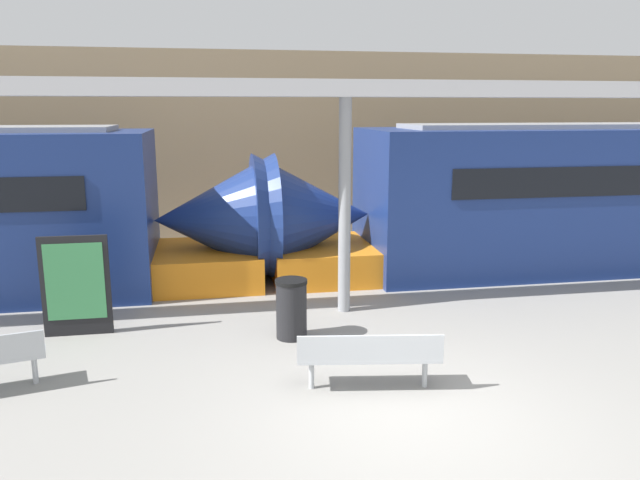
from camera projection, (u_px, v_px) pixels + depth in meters
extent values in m
plane|color=gray|center=(410.00, 415.00, 7.33)|extent=(60.00, 60.00, 0.00)
cube|color=#9E8460|center=(290.00, 147.00, 16.71)|extent=(56.00, 0.20, 5.00)
cone|color=navy|center=(312.00, 216.00, 13.10)|extent=(2.46, 2.63, 2.63)
cube|color=orange|center=(322.00, 260.00, 13.34)|extent=(2.21, 2.46, 0.70)
cone|color=navy|center=(216.00, 219.00, 12.74)|extent=(2.46, 2.63, 2.63)
cube|color=orange|center=(206.00, 265.00, 12.90)|extent=(2.21, 2.46, 0.70)
cube|color=#ADB2B7|center=(369.00, 356.00, 7.97)|extent=(1.87, 0.71, 0.04)
cube|color=#ADB2B7|center=(371.00, 348.00, 7.73)|extent=(1.81, 0.31, 0.34)
cylinder|color=#ADB2B7|center=(311.00, 373.00, 7.99)|extent=(0.07, 0.07, 0.41)
cylinder|color=#ADB2B7|center=(425.00, 372.00, 8.04)|extent=(0.07, 0.07, 0.41)
cylinder|color=#ADB2B7|center=(35.00, 369.00, 8.14)|extent=(0.07, 0.07, 0.41)
cylinder|color=black|center=(291.00, 311.00, 9.71)|extent=(0.48, 0.48, 0.88)
cylinder|color=black|center=(291.00, 282.00, 9.61)|extent=(0.50, 0.50, 0.06)
cube|color=black|center=(76.00, 286.00, 9.76)|extent=(1.04, 0.06, 1.61)
cube|color=#38844C|center=(75.00, 282.00, 9.71)|extent=(0.88, 0.01, 1.22)
cylinder|color=gray|center=(345.00, 208.00, 10.73)|extent=(0.21, 0.21, 3.71)
cube|color=#B7B7BC|center=(346.00, 88.00, 10.31)|extent=(28.00, 0.60, 0.28)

